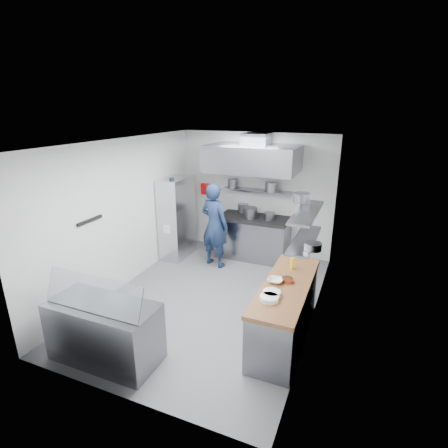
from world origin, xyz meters
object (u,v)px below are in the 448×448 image
at_px(gas_range, 253,238).
at_px(chef, 214,225).
at_px(wire_rack, 177,218).
at_px(display_case, 105,332).

height_order(gas_range, chef, chef).
distance_m(chef, wire_rack, 1.01).
bearing_deg(gas_range, display_case, -100.71).
relative_size(chef, display_case, 1.22).
distance_m(chef, display_case, 3.39).
bearing_deg(display_case, chef, 87.54).
relative_size(chef, wire_rack, 0.99).
height_order(chef, display_case, chef).
bearing_deg(chef, wire_rack, 6.18).
height_order(gas_range, wire_rack, wire_rack).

